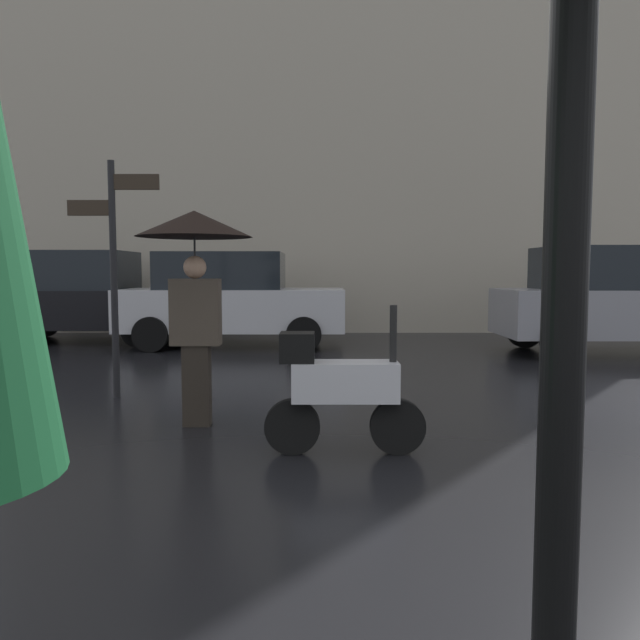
# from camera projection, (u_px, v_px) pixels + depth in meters

# --- Properties ---
(pedestrian_with_umbrella) EXTENTS (1.11, 1.11, 2.09)m
(pedestrian_with_umbrella) POSITION_uv_depth(u_px,v_px,m) (197.00, 252.00, 5.80)
(pedestrian_with_umbrella) COLOR #2A241E
(pedestrian_with_umbrella) RESTS_ON ground
(parked_scooter) EXTENTS (1.33, 0.32, 1.23)m
(parked_scooter) POSITION_uv_depth(u_px,v_px,m) (341.00, 388.00, 4.95)
(parked_scooter) COLOR black
(parked_scooter) RESTS_ON ground
(parked_car_left) EXTENTS (4.42, 2.03, 1.89)m
(parked_car_left) POSITION_uv_depth(u_px,v_px,m) (232.00, 299.00, 12.17)
(parked_car_left) COLOR silver
(parked_car_left) RESTS_ON ground
(parked_car_right) EXTENTS (4.18, 1.98, 1.95)m
(parked_car_right) POSITION_uv_depth(u_px,v_px,m) (615.00, 300.00, 11.00)
(parked_car_right) COLOR gray
(parked_car_right) RESTS_ON ground
(parked_car_distant) EXTENTS (4.17, 2.03, 1.94)m
(parked_car_distant) POSITION_uv_depth(u_px,v_px,m) (86.00, 296.00, 12.96)
(parked_car_distant) COLOR black
(parked_car_distant) RESTS_ON ground
(street_signpost) EXTENTS (1.08, 0.08, 2.80)m
(street_signpost) POSITION_uv_depth(u_px,v_px,m) (116.00, 255.00, 7.14)
(street_signpost) COLOR black
(street_signpost) RESTS_ON ground
(building_block) EXTENTS (18.02, 3.09, 15.75)m
(building_block) POSITION_uv_depth(u_px,v_px,m) (334.00, 28.00, 15.80)
(building_block) COLOR #B2A893
(building_block) RESTS_ON ground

